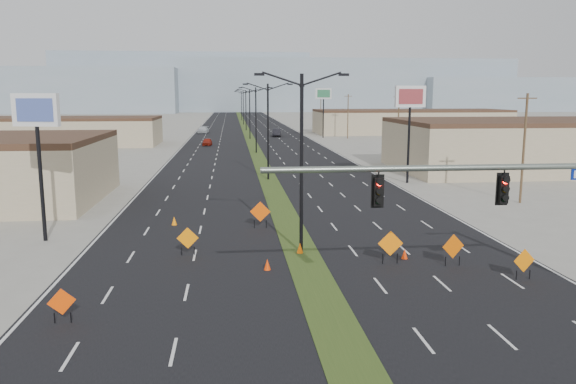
{
  "coord_description": "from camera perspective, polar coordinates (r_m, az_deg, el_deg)",
  "views": [
    {
      "loc": [
        -3.87,
        -18.65,
        8.86
      ],
      "look_at": [
        -0.56,
        13.85,
        3.2
      ],
      "focal_mm": 35.0,
      "sensor_mm": 36.0,
      "label": 1
    }
  ],
  "objects": [
    {
      "name": "pole_sign_west",
      "position": [
        36.78,
        -24.18,
        6.51
      ],
      "size": [
        2.92,
        1.07,
        8.96
      ],
      "rotation": [
        0.0,
        0.0,
        -0.25
      ],
      "color": "black",
      "rests_on": "ground"
    },
    {
      "name": "construction_sign_0",
      "position": [
        24.05,
        -22.0,
        -10.42
      ],
      "size": [
        1.0,
        0.45,
        1.43
      ],
      "rotation": [
        0.0,
        0.0,
        0.39
      ],
      "color": "#FA4605",
      "rests_on": "ground"
    },
    {
      "name": "cone_2",
      "position": [
        31.5,
        11.76,
        -6.18
      ],
      "size": [
        0.43,
        0.43,
        0.57
      ],
      "primitive_type": "cone",
      "rotation": [
        0.0,
        0.0,
        -0.31
      ],
      "color": "#F63505",
      "rests_on": "ground"
    },
    {
      "name": "cone_1",
      "position": [
        31.84,
        1.22,
        -5.74
      ],
      "size": [
        0.48,
        0.48,
        0.64
      ],
      "primitive_type": "cone",
      "rotation": [
        0.0,
        0.0,
        -0.28
      ],
      "color": "#FF6505",
      "rests_on": "ground"
    },
    {
      "name": "mesa_east",
      "position": [
        359.27,
        25.3,
        8.93
      ],
      "size": [
        160.0,
        50.0,
        18.0
      ],
      "primitive_type": "cube",
      "color": "#8396A3",
      "rests_on": "ground"
    },
    {
      "name": "building_sw_far",
      "position": [
        107.61,
        -21.06,
        5.66
      ],
      "size": [
        30.0,
        14.0,
        4.5
      ],
      "primitive_type": "cube",
      "color": "tan",
      "rests_on": "ground"
    },
    {
      "name": "construction_sign_3",
      "position": [
        30.26,
        10.37,
        -5.27
      ],
      "size": [
        1.35,
        0.09,
        1.8
      ],
      "rotation": [
        0.0,
        0.0,
        -0.04
      ],
      "color": "orange",
      "rests_on": "ground"
    },
    {
      "name": "utility_pole_1",
      "position": [
        82.3,
        11.14,
        6.73
      ],
      "size": [
        1.6,
        0.2,
        9.0
      ],
      "color": "#4C3823",
      "rests_on": "ground"
    },
    {
      "name": "ground",
      "position": [
        21.01,
        5.55,
        -15.17
      ],
      "size": [
        600.0,
        600.0,
        0.0
      ],
      "primitive_type": "plane",
      "color": "gray",
      "rests_on": "ground"
    },
    {
      "name": "car_far",
      "position": [
        133.89,
        -8.6,
        6.26
      ],
      "size": [
        2.61,
        5.45,
        1.53
      ],
      "primitive_type": "imported",
      "rotation": [
        0.0,
        0.0,
        -0.09
      ],
      "color": "silver",
      "rests_on": "ground"
    },
    {
      "name": "streetlight_2",
      "position": [
        86.81,
        -3.28,
        7.55
      ],
      "size": [
        5.15,
        0.24,
        10.02
      ],
      "color": "black",
      "rests_on": "ground"
    },
    {
      "name": "signal_mast",
      "position": [
        24.44,
        24.85,
        -0.68
      ],
      "size": [
        16.3,
        0.6,
        8.0
      ],
      "color": "slate",
      "rests_on": "ground"
    },
    {
      "name": "construction_sign_4",
      "position": [
        29.62,
        22.86,
        -6.55
      ],
      "size": [
        1.15,
        0.24,
        1.54
      ],
      "rotation": [
        0.0,
        0.0,
        0.17
      ],
      "color": "orange",
      "rests_on": "ground"
    },
    {
      "name": "streetlight_4",
      "position": [
        142.75,
        -4.3,
        8.43
      ],
      "size": [
        5.15,
        0.24,
        10.02
      ],
      "color": "black",
      "rests_on": "ground"
    },
    {
      "name": "cone_0",
      "position": [
        28.97,
        -2.12,
        -7.37
      ],
      "size": [
        0.47,
        0.47,
        0.6
      ],
      "primitive_type": "cone",
      "rotation": [
        0.0,
        0.0,
        -0.4
      ],
      "color": "#F23A05",
      "rests_on": "ground"
    },
    {
      "name": "streetlight_1",
      "position": [
        58.88,
        -2.04,
        6.48
      ],
      "size": [
        5.15,
        0.24,
        10.02
      ],
      "color": "black",
      "rests_on": "ground"
    },
    {
      "name": "streetlight_0",
      "position": [
        31.09,
        1.38,
        3.47
      ],
      "size": [
        5.15,
        0.24,
        10.02
      ],
      "color": "black",
      "rests_on": "ground"
    },
    {
      "name": "cone_3",
      "position": [
        39.46,
        -11.49,
        -2.89
      ],
      "size": [
        0.44,
        0.44,
        0.62
      ],
      "primitive_type": "cone",
      "rotation": [
        0.0,
        0.0,
        -0.22
      ],
      "color": "orange",
      "rests_on": "ground"
    },
    {
      "name": "mesa_center",
      "position": [
        321.7,
        2.07,
        10.74
      ],
      "size": [
        220.0,
        50.0,
        28.0
      ],
      "primitive_type": "cube",
      "color": "#8396A3",
      "rests_on": "ground"
    },
    {
      "name": "utility_pole_2",
      "position": [
        116.21,
        6.11,
        7.71
      ],
      "size": [
        1.6,
        0.2,
        9.0
      ],
      "color": "#4C3823",
      "rests_on": "ground"
    },
    {
      "name": "streetlight_3",
      "position": [
        114.77,
        -3.91,
        8.09
      ],
      "size": [
        5.15,
        0.24,
        10.02
      ],
      "color": "black",
      "rests_on": "ground"
    },
    {
      "name": "streetlight_5",
      "position": [
        170.73,
        -4.56,
        8.65
      ],
      "size": [
        5.15,
        0.24,
        10.02
      ],
      "color": "black",
      "rests_on": "ground"
    },
    {
      "name": "building_se_near",
      "position": [
        74.32,
        24.92,
        4.2
      ],
      "size": [
        36.0,
        18.0,
        5.5
      ],
      "primitive_type": "cube",
      "color": "tan",
      "rests_on": "ground"
    },
    {
      "name": "pole_sign_east_far",
      "position": [
        118.11,
        3.63,
        9.6
      ],
      "size": [
        3.27,
        1.43,
        10.25
      ],
      "rotation": [
        0.0,
        0.0,
        -0.33
      ],
      "color": "black",
      "rests_on": "ground"
    },
    {
      "name": "utility_pole_3",
      "position": [
        150.62,
        3.35,
        8.23
      ],
      "size": [
        1.6,
        0.2,
        9.0
      ],
      "color": "#4C3823",
      "rests_on": "ground"
    },
    {
      "name": "construction_sign_5",
      "position": [
        30.64,
        16.43,
        -5.42
      ],
      "size": [
        1.27,
        0.33,
        1.72
      ],
      "rotation": [
        0.0,
        0.0,
        0.23
      ],
      "color": "#D65504",
      "rests_on": "ground"
    },
    {
      "name": "road_surface",
      "position": [
        119.05,
        -3.95,
        5.54
      ],
      "size": [
        25.0,
        400.0,
        0.02
      ],
      "primitive_type": "cube",
      "color": "black",
      "rests_on": "ground"
    },
    {
      "name": "mesa_backdrop",
      "position": [
        339.73,
        -10.41,
        10.88
      ],
      "size": [
        140.0,
        50.0,
        32.0
      ],
      "primitive_type": "cube",
      "color": "#8396A3",
      "rests_on": "ground"
    },
    {
      "name": "utility_pole_0",
      "position": [
        49.93,
        22.84,
        4.25
      ],
      "size": [
        1.6,
        0.2,
        9.0
      ],
      "color": "#4C3823",
      "rests_on": "ground"
    },
    {
      "name": "building_se_far",
      "position": [
        135.44,
        12.3,
        6.92
      ],
      "size": [
        44.0,
        16.0,
        5.0
      ],
      "primitive_type": "cube",
      "color": "tan",
      "rests_on": "ground"
    },
    {
      "name": "construction_sign_2",
      "position": [
        37.67,
        -2.84,
        -2.1
      ],
      "size": [
        1.37,
        0.23,
        1.83
      ],
      "rotation": [
        0.0,
        0.0,
        -0.14
      ],
      "color": "#F55105",
      "rests_on": "ground"
    },
    {
      "name": "median_strip",
      "position": [
        119.05,
        -3.95,
        5.54
      ],
      "size": [
        2.0,
        400.0,
        0.04
      ],
      "primitive_type": "cube",
      "color": "#304619",
      "rests_on": "ground"
    },
    {
      "name": "car_left",
      "position": [
        100.69,
        -8.21,
        5.05
      ],
      "size": [
        1.75,
        3.88,
        1.29
      ],
      "primitive_type": "imported",
      "rotation": [
        0.0,
        0.0,
        -0.06
      ],
      "color": "maroon",
      "rests_on": "ground"
    },
    {
      "name": "streetlight_6",
      "position": [
        198.72,
        -4.75,
        8.81
      ],
      "size": [
        5.15,
        0.24,
        10.02
      ],
      "color": "black",
      "rests_on": "ground"
    },
    {
      "name": "car_mid",
      "position": [
        121.74,
        -1.14,
        6.04
      ],
      "size": [
        2.33,
        5.14,
        1.63
      ],
      "primitive_type": "imported",
      "rotation": [
        0.0,
        0.0,
        -0.13
      ],
      "color": "black",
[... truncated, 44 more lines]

